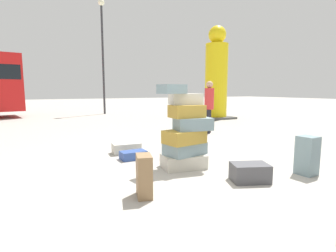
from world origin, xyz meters
The scene contains 10 objects.
ground_plane centered at (0.00, 0.00, 0.00)m, with size 80.00×80.00×0.00m, color #ADA89E.
suitcase_tower centered at (-0.01, 0.44, 0.63)m, with size 0.94×0.73×1.48m.
suitcase_navy_upright_blue centered at (-0.64, 1.41, 0.08)m, with size 0.51×0.30×0.17m, color #334F99.
suitcase_charcoal_foreground_far centered at (0.49, -0.65, 0.14)m, with size 0.55×0.37×0.28m, color #4C4C51.
suitcase_cream_right_side centered at (-0.60, 1.96, 0.11)m, with size 0.60×0.33×0.22m, color beige.
suitcase_slate_left_side centered at (1.57, -0.82, 0.32)m, with size 0.27×0.29×0.64m, color gray.
suitcase_brown_white_trunk centered at (-1.16, -0.45, 0.28)m, with size 0.19×0.32×0.56m, color olive.
person_tourist_with_camera centered at (2.64, 3.37, 0.99)m, with size 0.30×0.30×1.67m.
yellow_dummy_statue centered at (5.58, 6.87, 1.96)m, with size 1.49×1.49×4.39m.
lamp_post centered at (1.36, 11.86, 4.14)m, with size 0.36×0.36×6.39m.
Camera 1 is at (-2.39, -3.53, 1.38)m, focal length 28.21 mm.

